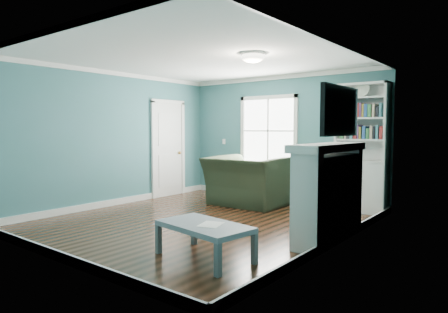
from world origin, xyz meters
The scene contains 13 objects.
floor centered at (0.00, 0.00, 0.00)m, with size 5.00×5.00×0.00m, color black.
room_walls centered at (0.00, 0.00, 1.58)m, with size 5.00×5.00×5.00m.
trim centered at (0.00, 0.00, 1.24)m, with size 4.50×5.00×2.60m.
window centered at (-0.30, 2.49, 1.45)m, with size 1.40×0.06×1.50m.
bookshelf centered at (1.77, 2.30, 0.92)m, with size 0.90×0.35×2.31m.
fireplace centered at (2.08, 0.20, 0.64)m, with size 0.44×1.58×1.30m.
tv centered at (2.20, 0.20, 1.72)m, with size 0.06×1.10×0.65m, color black.
door centered at (-2.22, 1.40, 1.07)m, with size 0.12×0.98×2.17m.
ceiling_fixture centered at (0.90, 0.10, 2.55)m, with size 0.38×0.38×0.15m.
light_switch centered at (-1.50, 2.48, 1.20)m, with size 0.08×0.01×0.12m, color white.
recliner centered at (-0.22, 1.60, 0.63)m, with size 1.45×0.94×1.27m, color black.
coffee_table centered at (1.25, -1.39, 0.35)m, with size 1.20×0.77×0.41m.
paper_sheet centered at (1.33, -1.38, 0.41)m, with size 0.24×0.30×0.00m, color white.
Camera 1 is at (4.21, -4.81, 1.50)m, focal length 32.00 mm.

